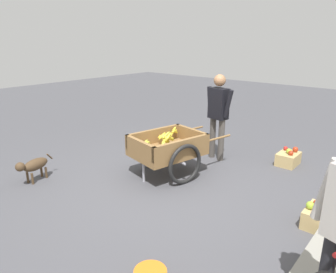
% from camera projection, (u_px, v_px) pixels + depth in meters
% --- Properties ---
extents(ground_plane, '(24.00, 24.00, 0.00)m').
position_uv_depth(ground_plane, '(168.00, 188.00, 4.68)').
color(ground_plane, '#47474C').
extents(fruit_cart, '(1.77, 1.10, 0.74)m').
position_uv_depth(fruit_cart, '(168.00, 149.00, 5.04)').
color(fruit_cart, olive).
rests_on(fruit_cart, ground).
extents(vendor_person, '(0.27, 0.58, 1.56)m').
position_uv_depth(vendor_person, '(218.00, 110.00, 5.56)').
color(vendor_person, '#4C4742').
rests_on(vendor_person, ground).
extents(dog, '(0.66, 0.27, 0.40)m').
position_uv_depth(dog, '(34.00, 165.00, 4.83)').
color(dog, '#4C3823').
rests_on(dog, ground).
extents(apple_crate, '(0.44, 0.32, 0.32)m').
position_uv_depth(apple_crate, '(288.00, 158.00, 5.52)').
color(apple_crate, tan).
rests_on(apple_crate, ground).
extents(mixed_fruit_crate, '(0.44, 0.32, 0.32)m').
position_uv_depth(mixed_fruit_crate, '(320.00, 217.00, 3.70)').
color(mixed_fruit_crate, tan).
rests_on(mixed_fruit_crate, ground).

